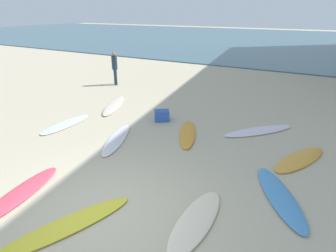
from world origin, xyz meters
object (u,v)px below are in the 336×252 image
(surfboard_9, at_px, (300,159))
(beachgoer_mid, at_px, (115,67))
(surfboard_1, at_px, (188,134))
(beach_cooler, at_px, (162,116))
(surfboard_4, at_px, (20,194))
(surfboard_8, at_px, (196,221))
(surfboard_0, at_px, (114,105))
(surfboard_10, at_px, (66,124))
(surfboard_5, at_px, (66,226))
(surfboard_7, at_px, (280,196))
(surfboard_2, at_px, (258,131))
(surfboard_3, at_px, (117,139))

(surfboard_9, xyz_separation_m, beachgoer_mid, (-9.26, 3.86, 0.90))
(surfboard_1, xyz_separation_m, beach_cooler, (-1.32, 0.65, 0.15))
(surfboard_4, xyz_separation_m, surfboard_8, (3.60, 1.10, -0.01))
(surfboard_0, bearing_deg, beach_cooler, -32.87)
(surfboard_8, relative_size, surfboard_10, 0.96)
(surfboard_5, height_order, beachgoer_mid, beachgoer_mid)
(surfboard_8, bearing_deg, surfboard_7, 50.64)
(surfboard_2, bearing_deg, beach_cooler, 53.80)
(surfboard_2, bearing_deg, surfboard_9, 177.51)
(surfboard_5, bearing_deg, surfboard_8, -125.03)
(surfboard_1, height_order, beachgoer_mid, beachgoer_mid)
(surfboard_2, height_order, surfboard_3, surfboard_3)
(surfboard_0, bearing_deg, surfboard_8, -62.57)
(surfboard_4, bearing_deg, beachgoer_mid, -74.22)
(beachgoer_mid, relative_size, beach_cooler, 3.29)
(surfboard_1, xyz_separation_m, beachgoer_mid, (-6.00, 3.85, 0.89))
(surfboard_2, bearing_deg, surfboard_0, 44.86)
(surfboard_3, relative_size, beachgoer_mid, 1.33)
(surfboard_4, xyz_separation_m, surfboard_5, (1.60, -0.18, -0.00))
(surfboard_1, xyz_separation_m, surfboard_4, (-1.80, -4.52, 0.00))
(surfboard_4, relative_size, surfboard_8, 1.12)
(surfboard_8, height_order, beachgoer_mid, beachgoer_mid)
(surfboard_2, relative_size, surfboard_4, 1.13)
(surfboard_3, xyz_separation_m, surfboard_9, (4.98, 1.39, 0.00))
(surfboard_3, height_order, surfboard_10, surfboard_3)
(surfboard_5, distance_m, beachgoer_mid, 10.37)
(surfboard_7, distance_m, beach_cooler, 5.06)
(beachgoer_mid, height_order, beach_cooler, beachgoer_mid)
(surfboard_4, height_order, beach_cooler, beach_cooler)
(surfboard_0, relative_size, beachgoer_mid, 1.49)
(surfboard_9, relative_size, beachgoer_mid, 1.26)
(surfboard_2, bearing_deg, surfboard_1, 76.78)
(surfboard_2, relative_size, surfboard_3, 1.12)
(surfboard_8, height_order, beach_cooler, beach_cooler)
(surfboard_7, distance_m, surfboard_9, 1.91)
(surfboard_3, height_order, surfboard_9, same)
(surfboard_0, xyz_separation_m, surfboard_2, (5.71, 0.30, -0.01))
(beachgoer_mid, bearing_deg, surfboard_1, -169.57)
(surfboard_7, xyz_separation_m, surfboard_8, (-1.25, -1.51, -0.01))
(surfboard_10, xyz_separation_m, beachgoer_mid, (-2.01, 5.17, 0.90))
(surfboard_5, bearing_deg, surfboard_10, -19.33)
(surfboard_4, bearing_deg, surfboard_7, -162.64)
(surfboard_8, bearing_deg, surfboard_5, -147.21)
(surfboard_9, bearing_deg, surfboard_0, 15.38)
(surfboard_9, height_order, beach_cooler, beach_cooler)
(surfboard_3, relative_size, surfboard_9, 1.06)
(surfboard_8, relative_size, surfboard_9, 0.93)
(surfboard_8, xyz_separation_m, surfboard_10, (-5.79, 2.11, -0.01))
(surfboard_0, xyz_separation_m, surfboard_4, (2.02, -5.54, -0.00))
(surfboard_2, bearing_deg, surfboard_4, 99.56)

